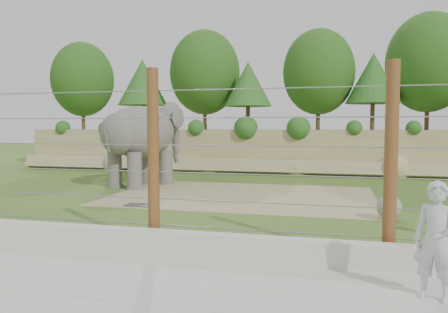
% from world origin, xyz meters
% --- Properties ---
extents(ground, '(90.00, 90.00, 0.00)m').
position_xyz_m(ground, '(0.00, 0.00, 0.00)').
color(ground, '#366123').
rests_on(ground, ground).
extents(back_embankment, '(30.00, 5.52, 8.77)m').
position_xyz_m(back_embankment, '(0.59, 12.68, 3.97)').
color(back_embankment, '#9C885D').
rests_on(back_embankment, ground).
extents(dirt_patch, '(10.00, 7.00, 0.02)m').
position_xyz_m(dirt_patch, '(0.50, 3.00, 0.01)').
color(dirt_patch, '#998D5C').
rests_on(dirt_patch, ground).
extents(drain_grate, '(1.00, 0.60, 0.03)m').
position_xyz_m(drain_grate, '(-2.45, 0.00, 0.04)').
color(drain_grate, '#262628').
rests_on(drain_grate, dirt_patch).
extents(elephant, '(3.49, 5.09, 3.79)m').
position_xyz_m(elephant, '(-4.58, 4.71, 1.90)').
color(elephant, '#635F58').
rests_on(elephant, ground).
extents(stone_ball, '(0.70, 0.70, 0.70)m').
position_xyz_m(stone_ball, '(5.50, -0.30, 0.37)').
color(stone_ball, gray).
rests_on(stone_ball, dirt_patch).
extents(retaining_wall, '(26.00, 0.35, 0.50)m').
position_xyz_m(retaining_wall, '(0.00, -5.00, 0.25)').
color(retaining_wall, beige).
rests_on(retaining_wall, ground).
extents(walkway, '(26.00, 4.00, 0.01)m').
position_xyz_m(walkway, '(0.00, -7.00, 0.01)').
color(walkway, beige).
rests_on(walkway, ground).
extents(barrier_fence, '(20.26, 0.26, 4.00)m').
position_xyz_m(barrier_fence, '(0.00, -4.50, 2.00)').
color(barrier_fence, brown).
rests_on(barrier_fence, ground).
extents(zookeeper, '(0.80, 0.69, 1.87)m').
position_xyz_m(zookeeper, '(5.48, -6.29, 0.94)').
color(zookeeper, silver).
rests_on(zookeeper, walkway).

